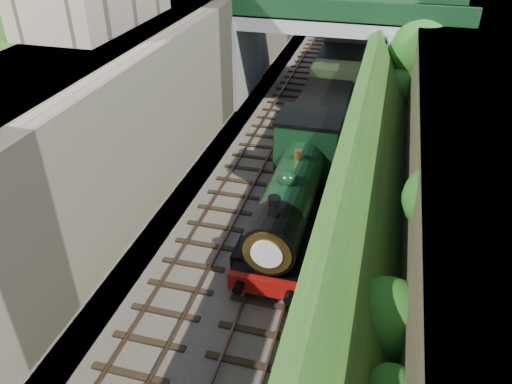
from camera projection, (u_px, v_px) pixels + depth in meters
trackbed at (308, 126)px, 30.42m from camera, size 10.00×90.00×0.20m
retaining_wall at (220, 64)px, 29.83m from camera, size 1.00×90.00×7.00m
street_plateau_left at (166, 59)px, 30.60m from camera, size 6.00×90.00×7.00m
street_plateau_right at (486, 94)px, 26.71m from camera, size 8.00×90.00×6.25m
embankment_slope at (398, 106)px, 26.22m from camera, size 4.81×90.00×6.43m
track_left at (276, 120)px, 30.79m from camera, size 2.50×90.00×0.20m
track_right at (328, 126)px, 30.08m from camera, size 2.50×90.00×0.20m
road_bridge at (338, 44)px, 31.36m from camera, size 16.00×6.40×7.25m
tree at (421, 52)px, 28.00m from camera, size 3.60×3.80×6.60m
locomotive at (295, 190)px, 20.75m from camera, size 3.10×10.22×3.83m
tender at (322, 125)px, 26.91m from camera, size 2.70×6.00×3.05m
coach_front at (348, 51)px, 36.98m from camera, size 2.90×18.00×3.70m
coach_middle at (368, 1)px, 52.33m from camera, size 2.90×18.00×3.70m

